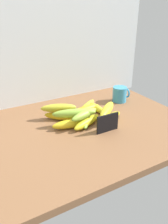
{
  "coord_description": "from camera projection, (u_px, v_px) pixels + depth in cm",
  "views": [
    {
      "loc": [
        -43.97,
        -83.27,
        55.81
      ],
      "look_at": [
        6.06,
        4.22,
        8.0
      ],
      "focal_mm": 37.24,
      "sensor_mm": 36.0,
      "label": 1
    }
  ],
  "objects": [
    {
      "name": "counter_top",
      "position": [
        77.0,
        131.0,
        1.08
      ],
      "size": [
        110.0,
        76.0,
        3.0
      ],
      "primitive_type": "cube",
      "color": "brown",
      "rests_on": "ground"
    },
    {
      "name": "back_wall",
      "position": [
        42.0,
        45.0,
        1.25
      ],
      "size": [
        130.0,
        2.0,
        70.0
      ],
      "primitive_type": "cube",
      "color": "silver",
      "rests_on": "ground"
    },
    {
      "name": "chalkboard_sign",
      "position": [
        107.0,
        124.0,
        1.03
      ],
      "size": [
        11.0,
        1.8,
        8.4
      ],
      "color": "black",
      "rests_on": "counter_top"
    },
    {
      "name": "coffee_mug",
      "position": [
        120.0,
        94.0,
        1.35
      ],
      "size": [
        9.57,
        8.07,
        8.72
      ],
      "color": "teal",
      "rests_on": "counter_top"
    },
    {
      "name": "banana_0",
      "position": [
        74.0,
        123.0,
        1.07
      ],
      "size": [
        21.28,
        7.3,
        4.37
      ],
      "primitive_type": "ellipsoid",
      "rotation": [
        0.0,
        0.0,
        3.0
      ],
      "color": "yellow",
      "rests_on": "counter_top"
    },
    {
      "name": "banana_1",
      "position": [
        109.0,
        118.0,
        1.13
      ],
      "size": [
        16.85,
        8.67,
        3.8
      ],
      "primitive_type": "ellipsoid",
      "rotation": [
        0.0,
        0.0,
        0.31
      ],
      "color": "gold",
      "rests_on": "counter_top"
    },
    {
      "name": "banana_2",
      "position": [
        61.0,
        116.0,
        1.14
      ],
      "size": [
        15.12,
        14.14,
        3.91
      ],
      "primitive_type": "ellipsoid",
      "rotation": [
        0.0,
        0.0,
        2.41
      ],
      "color": "gold",
      "rests_on": "counter_top"
    },
    {
      "name": "banana_3",
      "position": [
        86.0,
        110.0,
        1.21
      ],
      "size": [
        18.12,
        6.69,
        4.3
      ],
      "primitive_type": "ellipsoid",
      "rotation": [
        0.0,
        0.0,
        3.28
      ],
      "color": "#AF921F",
      "rests_on": "counter_top"
    },
    {
      "name": "banana_4",
      "position": [
        97.0,
        108.0,
        1.24
      ],
      "size": [
        3.91,
        16.41,
        3.45
      ],
      "primitive_type": "ellipsoid",
      "rotation": [
        0.0,
        0.0,
        1.6
      ],
      "color": "yellow",
      "rests_on": "counter_top"
    },
    {
      "name": "banana_5",
      "position": [
        87.0,
        106.0,
        1.26
      ],
      "size": [
        17.17,
        13.63,
        3.24
      ],
      "primitive_type": "ellipsoid",
      "rotation": [
        0.0,
        0.0,
        3.77
      ],
      "color": "gold",
      "rests_on": "counter_top"
    },
    {
      "name": "banana_6",
      "position": [
        87.0,
        122.0,
        1.09
      ],
      "size": [
        18.09,
        10.51,
        4.09
      ],
      "primitive_type": "ellipsoid",
      "rotation": [
        0.0,
        0.0,
        0.39
      ],
      "color": "yellow",
      "rests_on": "counter_top"
    },
    {
      "name": "banana_7",
      "position": [
        86.0,
        119.0,
        1.12
      ],
      "size": [
        13.0,
        18.4,
        3.46
      ],
      "primitive_type": "ellipsoid",
      "rotation": [
        0.0,
        0.0,
        1.03
      ],
      "color": "#8CB938",
      "rests_on": "counter_top"
    },
    {
      "name": "banana_8",
      "position": [
        85.0,
        115.0,
        1.07
      ],
      "size": [
        16.68,
        8.5,
        3.8
      ],
      "primitive_type": "ellipsoid",
      "rotation": [
        0.0,
        0.0,
        0.3
      ],
      "color": "#8EB239",
      "rests_on": "banana_6"
    },
    {
      "name": "banana_9",
      "position": [
        59.0,
        108.0,
        1.13
      ],
      "size": [
        17.53,
        10.7,
        4.15
      ],
      "primitive_type": "ellipsoid",
      "rotation": [
        0.0,
        0.0,
        2.73
      ],
      "color": "gold",
      "rests_on": "banana_2"
    },
    {
      "name": "banana_10",
      "position": [
        107.0,
        110.0,
        1.12
      ],
      "size": [
        16.76,
        14.87,
        4.27
      ],
      "primitive_type": "ellipsoid",
      "rotation": [
        0.0,
        0.0,
        0.69
      ],
      "color": "yellow",
      "rests_on": "banana_1"
    },
    {
      "name": "banana_11",
      "position": [
        75.0,
        113.0,
        1.07
      ],
      "size": [
        20.5,
        11.21,
        4.16
      ],
      "primitive_type": "ellipsoid",
      "rotation": [
        0.0,
        0.0,
        2.77
      ],
      "color": "#8FB739",
      "rests_on": "banana_0"
    }
  ]
}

